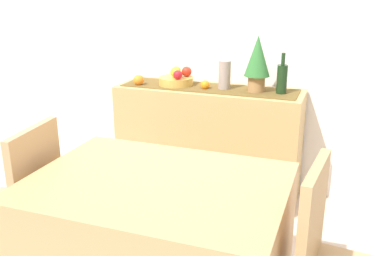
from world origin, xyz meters
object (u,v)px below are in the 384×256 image
Objects in this scene: wine_bottle at (282,79)px; chair_near_window at (18,238)px; fruit_bowl at (176,81)px; ceramic_vase at (225,75)px; sideboard_console at (208,142)px; potted_plant at (257,60)px; dining_table at (159,253)px.

chair_near_window is (-1.15, -1.37, -0.68)m from wine_bottle.
ceramic_vase reaches higher than fruit_bowl.
fruit_bowl reaches higher than sideboard_console.
wine_bottle is 0.41m from ceramic_vase.
potted_plant is (0.35, 0.00, 0.64)m from sideboard_console.
wine_bottle is at bearing 0.00° from sideboard_console.
fruit_bowl is (-0.25, 0.00, 0.45)m from sideboard_console.
wine_bottle is (0.78, 0.00, 0.07)m from fruit_bowl.
sideboard_console is at bearing 0.00° from fruit_bowl.
ceramic_vase is at bearing -180.00° from wine_bottle.
fruit_bowl is 0.65× the size of potted_plant.
sideboard_console is 4.82× the size of wine_bottle.
chair_near_window is at bearing -125.44° from potted_plant.
chair_near_window is at bearing 179.88° from dining_table.
wine_bottle is 1.91m from chair_near_window.
fruit_bowl is at bearing 74.86° from chair_near_window.
dining_table is at bearing -71.56° from fruit_bowl.
potted_plant reaches higher than dining_table.
sideboard_console is at bearing 65.44° from chair_near_window.
potted_plant is at bearing 83.89° from dining_table.
potted_plant is at bearing 0.00° from fruit_bowl.
chair_near_window is at bearing -130.00° from wine_bottle.
sideboard_console is 0.73m from potted_plant.
ceramic_vase is at bearing 180.00° from potted_plant.
dining_table is (0.20, -1.37, -0.05)m from sideboard_console.
sideboard_console is 0.52m from fruit_bowl.
fruit_bowl is 1.53m from dining_table.
sideboard_console is 5.38× the size of fruit_bowl.
chair_near_window is (-0.62, -1.37, -0.15)m from sideboard_console.
wine_bottle is at bearing 76.80° from dining_table.
dining_table is at bearing -96.11° from potted_plant.
chair_near_window is at bearing -105.14° from fruit_bowl.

